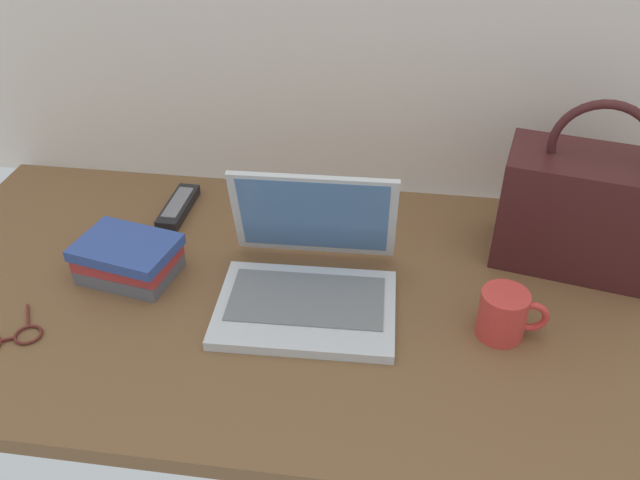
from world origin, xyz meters
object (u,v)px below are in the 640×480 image
Objects in this scene: remote_control_near at (178,207)px; book_stack at (128,259)px; laptop at (309,275)px; handbag at (585,209)px; coffee_mug at (504,314)px; eyeglasses at (8,338)px.

book_stack reaches higher than remote_control_near.
handbag reaches higher than laptop.
laptop is 1.97× the size of remote_control_near.
handbag reaches higher than remote_control_near.
laptop is at bearing 170.99° from coffee_mug.
coffee_mug is at bearing -9.01° from laptop.
eyeglasses is 0.41× the size of handbag.
laptop is 1.60× the size of book_stack.
laptop is at bearing 20.82° from eyeglasses.
remote_control_near reaches higher than eyeglasses.
coffee_mug is at bearing -5.58° from book_stack.
coffee_mug is (0.33, -0.05, -0.00)m from laptop.
handbag is (0.15, 0.23, 0.07)m from coffee_mug.
laptop is 0.40m from remote_control_near.
handbag is at bearing 19.82° from laptop.
handbag is (0.97, 0.36, 0.11)m from eyeglasses.
eyeglasses is at bearing -125.52° from book_stack.
coffee_mug is 0.35× the size of handbag.
coffee_mug is 0.72m from remote_control_near.
handbag is (0.81, -0.06, 0.10)m from remote_control_near.
laptop is 0.96× the size of handbag.
remote_control_near is at bearing 69.15° from eyeglasses.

